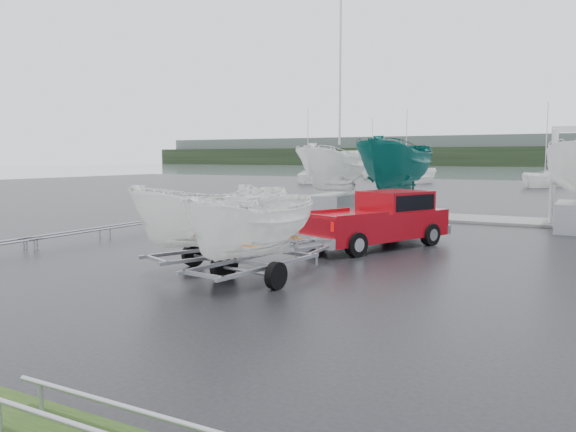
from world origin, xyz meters
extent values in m
plane|color=black|center=(0.00, 0.00, 0.00)|extent=(120.00, 120.00, 0.00)
plane|color=slate|center=(0.00, 100.00, -0.01)|extent=(300.00, 300.00, 0.00)
cube|color=gray|center=(0.00, 13.00, 0.05)|extent=(30.00, 3.00, 0.12)
cube|color=black|center=(0.00, 170.00, 3.00)|extent=(300.00, 8.00, 6.00)
cube|color=#4C5651|center=(0.00, 178.00, 5.00)|extent=(300.00, 6.00, 10.00)
cube|color=maroon|center=(0.13, 3.53, 0.71)|extent=(3.67, 5.44, 0.84)
cube|color=maroon|center=(0.50, 4.38, 1.38)|extent=(2.32, 2.53, 0.76)
cube|color=black|center=(0.50, 4.38, 1.42)|extent=(2.25, 2.33, 0.49)
cube|color=silver|center=(-0.90, 1.12, 0.44)|extent=(1.71, 0.86, 0.31)
cylinder|color=black|center=(0.03, 5.41, 0.36)|extent=(0.53, 0.76, 0.71)
cylinder|color=black|center=(1.58, 4.74, 0.36)|extent=(0.53, 0.76, 0.71)
cylinder|color=black|center=(-1.31, 2.31, 0.36)|extent=(0.53, 0.76, 0.71)
cylinder|color=black|center=(0.24, 1.64, 0.36)|extent=(0.53, 0.76, 0.71)
cube|color=#989BA1|center=(-2.68, -1.60, 0.45)|extent=(1.50, 3.34, 0.08)
cube|color=#989BA1|center=(-1.67, -2.04, 0.45)|extent=(1.50, 3.34, 0.08)
cylinder|color=#989BA1|center=(-2.25, -2.00, 0.30)|extent=(1.50, 0.71, 0.08)
cylinder|color=black|center=(-2.98, -1.69, 0.30)|extent=(0.40, 0.62, 0.60)
cylinder|color=black|center=(-1.51, -2.32, 0.30)|extent=(0.40, 0.62, 0.60)
imported|color=white|center=(-2.17, -1.82, 2.73)|extent=(2.23, 2.25, 4.47)
cube|color=orange|center=(-1.85, -1.09, 1.00)|extent=(1.44, 0.65, 0.03)
cube|color=orange|center=(-2.49, -2.56, 1.00)|extent=(1.44, 0.65, 0.03)
cube|color=#989BA1|center=(-1.12, -2.50, 0.45)|extent=(0.57, 3.58, 0.08)
cube|color=#989BA1|center=(-0.03, -2.66, 0.45)|extent=(0.57, 3.58, 0.08)
cylinder|color=#989BA1|center=(-0.60, -2.78, 0.30)|extent=(1.60, 0.30, 0.08)
cylinder|color=black|center=(-1.40, -2.67, 0.30)|extent=(0.26, 0.62, 0.60)
cylinder|color=black|center=(0.19, -2.89, 0.30)|extent=(0.26, 0.62, 0.60)
imported|color=white|center=(-0.58, -2.58, 2.55)|extent=(1.75, 1.79, 4.12)
cube|color=orange|center=(-0.47, -1.79, 1.00)|extent=(1.54, 0.25, 0.03)
cube|color=orange|center=(-0.69, -3.37, 1.00)|extent=(1.54, 0.25, 0.03)
cylinder|color=silver|center=(4.64, 12.20, 2.00)|extent=(0.16, 0.58, 3.99)
cylinder|color=silver|center=(4.64, 13.80, 2.00)|extent=(0.16, 0.58, 3.99)
cube|color=#989BA1|center=(-4.53, 11.00, 0.55)|extent=(1.60, 3.20, 1.10)
imported|color=white|center=(-4.53, 11.00, 4.12)|extent=(2.27, 2.33, 6.03)
cylinder|color=#B2B2B7|center=(-4.53, 11.50, 6.93)|extent=(0.10, 0.10, 7.00)
cube|color=#989BA1|center=(-1.60, 11.20, 0.55)|extent=(1.60, 3.20, 1.10)
imported|color=#0D5C54|center=(-1.60, 11.20, 4.45)|extent=(2.52, 2.59, 6.70)
cylinder|color=#989BA1|center=(-8.75, 1.00, 0.35)|extent=(0.06, 6.50, 0.06)
cylinder|color=#989BA1|center=(-9.25, 1.00, 0.35)|extent=(0.06, 6.50, 0.06)
imported|color=white|center=(-21.05, 41.39, 0.00)|extent=(2.82, 2.86, 5.85)
cylinder|color=#B2B2B7|center=(-21.05, 41.39, 4.00)|extent=(0.08, 0.08, 8.00)
imported|color=white|center=(-11.74, 46.59, 0.00)|extent=(4.24, 4.26, 7.94)
cylinder|color=#B2B2B7|center=(-11.74, 46.59, 4.00)|extent=(0.08, 0.08, 8.00)
imported|color=white|center=(2.15, 45.24, 0.00)|extent=(3.40, 3.44, 6.90)
cylinder|color=#B2B2B7|center=(2.15, 45.24, 4.00)|extent=(0.08, 0.08, 8.00)
imported|color=white|center=(-20.23, 59.33, 0.00)|extent=(3.52, 3.57, 7.38)
cylinder|color=#B2B2B7|center=(-20.23, 59.33, 4.00)|extent=(0.08, 0.08, 8.00)
camera|label=1|loc=(6.06, -13.20, 2.84)|focal=35.00mm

